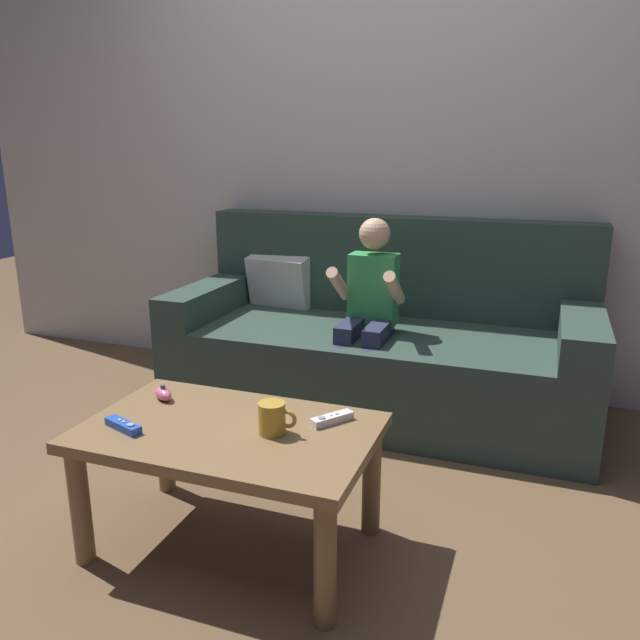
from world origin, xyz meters
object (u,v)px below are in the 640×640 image
(couch, at_px, (379,346))
(game_remote_blue_far_corner, at_px, (123,426))
(coffee_table, at_px, (229,447))
(nunchuk_pink, at_px, (164,393))
(person_seated_on_couch, at_px, (368,309))
(coffee_mug, at_px, (273,418))
(game_remote_white_near_edge, at_px, (332,419))

(couch, bearing_deg, game_remote_blue_far_corner, -107.29)
(couch, distance_m, coffee_table, 1.25)
(couch, distance_m, game_remote_blue_far_corner, 1.43)
(coffee_table, distance_m, nunchuk_pink, 0.34)
(couch, distance_m, nunchuk_pink, 1.22)
(person_seated_on_couch, height_order, nunchuk_pink, person_seated_on_couch)
(nunchuk_pink, xyz_separation_m, coffee_mug, (0.45, -0.11, 0.03))
(coffee_table, distance_m, game_remote_white_near_edge, 0.32)
(game_remote_blue_far_corner, distance_m, coffee_mug, 0.45)
(person_seated_on_couch, xyz_separation_m, nunchuk_pink, (-0.43, -0.94, -0.10))
(nunchuk_pink, relative_size, coffee_mug, 0.84)
(person_seated_on_couch, xyz_separation_m, game_remote_white_near_edge, (0.15, -0.92, -0.11))
(person_seated_on_couch, relative_size, coffee_table, 1.05)
(couch, bearing_deg, game_remote_white_near_edge, -82.70)
(couch, distance_m, person_seated_on_couch, 0.29)
(person_seated_on_couch, bearing_deg, coffee_mug, -89.36)
(person_seated_on_couch, relative_size, game_remote_white_near_edge, 6.81)
(coffee_table, distance_m, game_remote_blue_far_corner, 0.32)
(coffee_table, bearing_deg, game_remote_blue_far_corner, -157.23)
(nunchuk_pink, height_order, coffee_mug, coffee_mug)
(game_remote_blue_far_corner, bearing_deg, nunchuk_pink, 94.07)
(nunchuk_pink, bearing_deg, coffee_table, -21.38)
(couch, relative_size, game_remote_white_near_edge, 14.28)
(coffee_table, distance_m, coffee_mug, 0.18)
(couch, xyz_separation_m, coffee_mug, (0.00, -1.24, 0.15))
(game_remote_blue_far_corner, xyz_separation_m, coffee_mug, (0.43, 0.13, 0.04))
(coffee_mug, bearing_deg, game_remote_blue_far_corner, -163.32)
(coffee_table, relative_size, game_remote_blue_far_corner, 6.07)
(coffee_mug, bearing_deg, nunchuk_pink, 166.07)
(couch, distance_m, coffee_mug, 1.25)
(game_remote_white_near_edge, height_order, game_remote_blue_far_corner, same)
(coffee_table, height_order, nunchuk_pink, nunchuk_pink)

